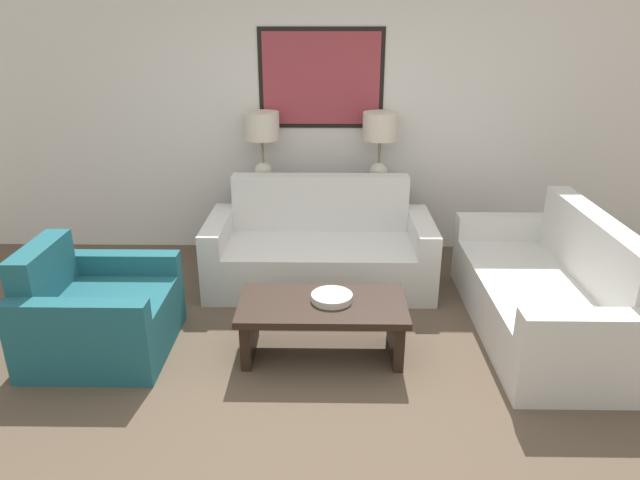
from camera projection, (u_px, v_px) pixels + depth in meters
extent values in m
plane|color=brown|center=(316.00, 391.00, 3.66)|extent=(20.00, 20.00, 0.00)
cube|color=silver|center=(321.00, 118.00, 5.54)|extent=(7.76, 0.10, 2.65)
cube|color=black|center=(321.00, 79.00, 5.35)|extent=(1.18, 0.01, 0.92)
cube|color=#9E3842|center=(321.00, 79.00, 5.35)|extent=(1.10, 0.02, 0.84)
cube|color=black|center=(321.00, 219.00, 5.64)|extent=(1.59, 0.38, 0.75)
cylinder|color=silver|center=(264.00, 181.00, 5.50)|extent=(0.14, 0.14, 0.02)
sphere|color=silver|center=(263.00, 171.00, 5.47)|extent=(0.17, 0.17, 0.17)
cylinder|color=#8C7A51|center=(263.00, 151.00, 5.40)|extent=(0.02, 0.02, 0.22)
cylinder|color=beige|center=(262.00, 126.00, 5.31)|extent=(0.33, 0.33, 0.26)
cylinder|color=silver|center=(378.00, 181.00, 5.49)|extent=(0.14, 0.14, 0.02)
sphere|color=silver|center=(379.00, 171.00, 5.45)|extent=(0.17, 0.17, 0.17)
cylinder|color=#8C7A51|center=(379.00, 151.00, 5.38)|extent=(0.02, 0.02, 0.22)
cylinder|color=beige|center=(380.00, 126.00, 5.29)|extent=(0.33, 0.33, 0.26)
cube|color=silver|center=(320.00, 268.00, 4.96)|extent=(1.59, 0.71, 0.41)
cube|color=silver|center=(320.00, 223.00, 5.28)|extent=(1.59, 0.18, 0.92)
cube|color=silver|center=(219.00, 252.00, 5.02)|extent=(0.18, 0.89, 0.62)
cube|color=silver|center=(421.00, 253.00, 4.99)|extent=(0.18, 0.89, 0.62)
cube|color=silver|center=(525.00, 305.00, 4.32)|extent=(0.71, 1.59, 0.41)
cube|color=silver|center=(589.00, 275.00, 4.22)|extent=(0.18, 1.59, 0.92)
cube|color=silver|center=(505.00, 248.00, 5.11)|extent=(0.89, 0.18, 0.62)
cube|color=silver|center=(588.00, 359.00, 3.46)|extent=(0.89, 0.18, 0.62)
cube|color=black|center=(322.00, 305.00, 3.94)|extent=(1.16, 0.60, 0.05)
cube|color=black|center=(250.00, 331.00, 4.02)|extent=(0.07, 0.48, 0.36)
cube|color=black|center=(396.00, 332.00, 4.00)|extent=(0.07, 0.48, 0.36)
cylinder|color=beige|center=(332.00, 297.00, 3.94)|extent=(0.29, 0.29, 0.05)
cube|color=#1E5B66|center=(117.00, 323.00, 4.06)|extent=(0.75, 0.66, 0.42)
cube|color=#1E5B66|center=(47.00, 298.00, 4.00)|extent=(0.18, 0.66, 0.80)
cube|color=#1E5B66|center=(80.00, 343.00, 3.66)|extent=(0.93, 0.14, 0.58)
cube|color=#1E5B66|center=(122.00, 288.00, 4.40)|extent=(0.93, 0.14, 0.58)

